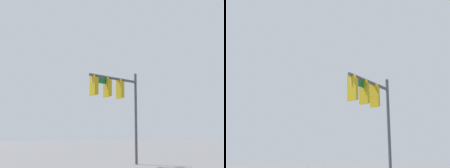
# 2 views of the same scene
# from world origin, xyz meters

# --- Properties ---
(signal_pole_near) EXTENTS (4.11, 0.99, 6.24)m
(signal_pole_near) POSITION_xyz_m (-5.62, -6.88, 4.64)
(signal_pole_near) COLOR #47474C
(signal_pole_near) RESTS_ON ground_plane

